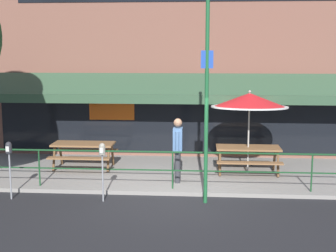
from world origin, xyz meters
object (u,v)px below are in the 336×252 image
picnic_table_left (84,148)px  picnic_table_centre (248,152)px  street_sign_pole (207,102)px  pedestrian_walking (178,147)px  parking_meter_far (102,155)px  patio_umbrella_centre (249,101)px  parking_meter_near (9,153)px

picnic_table_left → picnic_table_centre: 4.81m
picnic_table_centre → street_sign_pole: (-1.22, -2.42, 1.69)m
pedestrian_walking → parking_meter_far: size_ratio=1.20×
patio_umbrella_centre → parking_meter_far: patio_umbrella_centre is taller
picnic_table_left → pedestrian_walking: size_ratio=1.05×
pedestrian_walking → street_sign_pole: bearing=-62.2°
picnic_table_centre → pedestrian_walking: 2.23m
patio_umbrella_centre → parking_meter_near: bearing=-157.2°
patio_umbrella_centre → parking_meter_far: 4.55m
picnic_table_centre → street_sign_pole: bearing=-116.7°
pedestrian_walking → picnic_table_left: bearing=156.7°
picnic_table_centre → parking_meter_far: size_ratio=1.27×
patio_umbrella_centre → parking_meter_near: 6.50m
picnic_table_left → parking_meter_near: (-1.11, -2.70, 0.44)m
picnic_table_centre → street_sign_pole: street_sign_pole is taller
patio_umbrella_centre → pedestrian_walking: patio_umbrella_centre is taller
patio_umbrella_centre → pedestrian_walking: (-1.95, -1.03, -1.12)m
parking_meter_near → street_sign_pole: bearing=1.0°
patio_umbrella_centre → street_sign_pole: size_ratio=0.51×
picnic_table_left → street_sign_pole: 4.75m
picnic_table_left → street_sign_pole: size_ratio=0.38×
street_sign_pole → patio_umbrella_centre: bearing=63.2°
patio_umbrella_centre → pedestrian_walking: bearing=-152.2°
picnic_table_left → parking_meter_near: parking_meter_near is taller
picnic_table_left → parking_meter_far: 2.97m
picnic_table_left → patio_umbrella_centre: patio_umbrella_centre is taller
parking_meter_far → picnic_table_centre: bearing=34.5°
patio_umbrella_centre → parking_meter_far: (-3.65, -2.50, -1.03)m
pedestrian_walking → street_sign_pole: street_sign_pole is taller
parking_meter_near → street_sign_pole: (4.70, 0.08, 1.25)m
patio_umbrella_centre → street_sign_pole: 2.71m
patio_umbrella_centre → parking_meter_far: bearing=-145.6°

